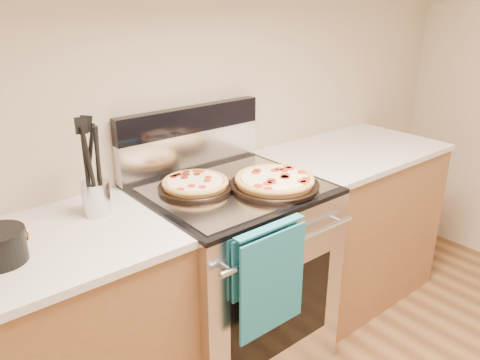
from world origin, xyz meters
TOP-DOWN VIEW (x-y plane):
  - wall_back at (0.00, 2.00)m, footprint 4.00×0.00m
  - range_body at (0.00, 1.65)m, footprint 0.76×0.68m
  - oven_window at (0.00, 1.31)m, footprint 0.56×0.01m
  - cooktop at (0.00, 1.65)m, footprint 0.76×0.68m
  - backsplash_lower at (0.00, 1.96)m, footprint 0.76×0.06m
  - backsplash_upper at (0.00, 1.96)m, footprint 0.76×0.06m
  - oven_handle at (0.00, 1.27)m, footprint 0.70×0.03m
  - dish_towel at (-0.12, 1.27)m, footprint 0.32×0.05m
  - foil_sheet at (0.00, 1.62)m, footprint 0.70×0.55m
  - countertop_left at (-0.88, 1.68)m, footprint 1.02×0.64m
  - cabinet_right at (0.88, 1.68)m, footprint 1.00×0.62m
  - countertop_right at (0.88, 1.68)m, footprint 1.02×0.64m
  - pepperoni_pizza_back at (-0.14, 1.72)m, footprint 0.38×0.38m
  - pepperoni_pizza_front at (0.13, 1.52)m, footprint 0.50×0.50m
  - utensil_crock at (-0.55, 1.78)m, footprint 0.11×0.11m

SIDE VIEW (x-z plane):
  - cabinet_right at x=0.88m, z-range 0.00..0.88m
  - range_body at x=0.00m, z-range 0.00..0.90m
  - oven_window at x=0.00m, z-range 0.25..0.65m
  - dish_towel at x=-0.12m, z-range 0.49..0.91m
  - oven_handle at x=0.00m, z-range 0.79..0.81m
  - countertop_left at x=-0.88m, z-range 0.88..0.91m
  - countertop_right at x=0.88m, z-range 0.88..0.91m
  - cooktop at x=0.00m, z-range 0.90..0.92m
  - foil_sheet at x=0.00m, z-range 0.92..0.93m
  - pepperoni_pizza_back at x=-0.14m, z-range 0.93..0.97m
  - pepperoni_pizza_front at x=0.13m, z-range 0.93..0.98m
  - utensil_crock at x=-0.55m, z-range 0.91..1.04m
  - backsplash_lower at x=0.00m, z-range 0.92..1.10m
  - backsplash_upper at x=0.00m, z-range 1.10..1.22m
  - wall_back at x=0.00m, z-range -0.65..3.35m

